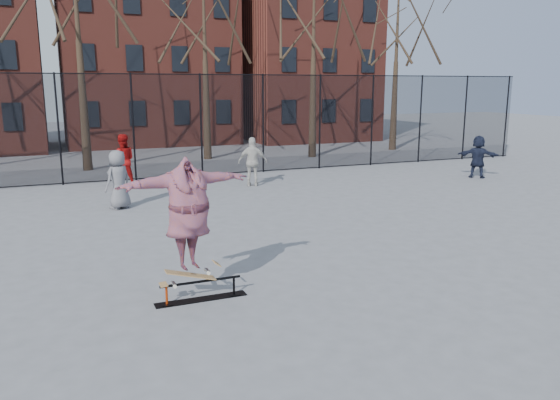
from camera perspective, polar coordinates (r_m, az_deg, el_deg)
name	(u,v)px	position (r m, az deg, el deg)	size (l,w,h in m)	color
ground	(324,292)	(9.76, 4.64, -9.52)	(100.00, 100.00, 0.00)	slate
skate_rail	(201,292)	(9.43, -8.24, -9.50)	(1.57, 0.24, 0.34)	black
skateboard	(191,279)	(9.30, -9.33, -8.10)	(0.92, 0.22, 0.11)	olive
skater	(189,221)	(9.02, -9.54, -2.22)	(2.28, 0.62, 1.86)	#4C388C
bystander_grey	(118,180)	(16.55, -16.54, 2.06)	(0.84, 0.55, 1.73)	slate
bystander_red	(123,160)	(20.35, -16.11, 4.03)	(0.90, 0.70, 1.85)	#9E0E0E
bystander_white	(253,162)	(19.50, -2.86, 4.01)	(1.03, 0.43, 1.75)	beige
bystander_navy	(478,157)	(22.60, 19.98, 4.28)	(1.54, 0.49, 1.66)	#181E31
fence	(170,125)	(21.52, -11.40, 7.69)	(34.03, 0.07, 4.00)	black
rowhouses	(135,41)	(34.50, -14.87, 15.72)	(29.00, 7.00, 13.00)	maroon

